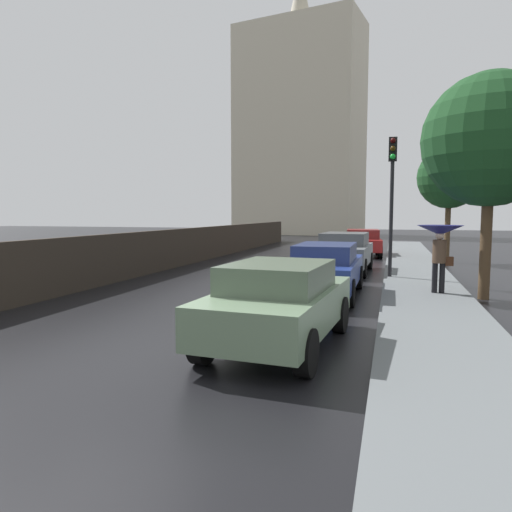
{
  "coord_description": "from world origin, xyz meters",
  "views": [
    {
      "loc": [
        4.22,
        -5.97,
        2.21
      ],
      "look_at": [
        1.19,
        4.42,
        1.22
      ],
      "focal_mm": 32.76,
      "sensor_mm": 36.0,
      "label": 1
    }
  ],
  "objects_px": {
    "car_grey_far_ahead": "(344,251)",
    "street_tree_near": "(449,178)",
    "car_blue_near_kerb": "(326,268)",
    "car_green_mid_road": "(279,302)",
    "street_tree_mid": "(490,141)",
    "car_red_behind_camera": "(363,242)",
    "traffic_light": "(392,181)",
    "pedestrian_with_umbrella_near": "(440,237)"
  },
  "relations": [
    {
      "from": "car_grey_far_ahead",
      "to": "car_red_behind_camera",
      "type": "height_order",
      "value": "car_grey_far_ahead"
    },
    {
      "from": "car_blue_near_kerb",
      "to": "traffic_light",
      "type": "distance_m",
      "value": 4.52
    },
    {
      "from": "street_tree_near",
      "to": "car_green_mid_road",
      "type": "bearing_deg",
      "value": -105.4
    },
    {
      "from": "car_blue_near_kerb",
      "to": "pedestrian_with_umbrella_near",
      "type": "xyz_separation_m",
      "value": [
        2.86,
        0.5,
        0.84
      ]
    },
    {
      "from": "car_green_mid_road",
      "to": "car_red_behind_camera",
      "type": "bearing_deg",
      "value": 93.19
    },
    {
      "from": "car_grey_far_ahead",
      "to": "traffic_light",
      "type": "distance_m",
      "value": 3.47
    },
    {
      "from": "street_tree_near",
      "to": "street_tree_mid",
      "type": "distance_m",
      "value": 9.34
    },
    {
      "from": "street_tree_mid",
      "to": "car_grey_far_ahead",
      "type": "bearing_deg",
      "value": 131.5
    },
    {
      "from": "car_blue_near_kerb",
      "to": "street_tree_near",
      "type": "height_order",
      "value": "street_tree_near"
    },
    {
      "from": "car_red_behind_camera",
      "to": "street_tree_near",
      "type": "bearing_deg",
      "value": -35.96
    },
    {
      "from": "traffic_light",
      "to": "car_blue_near_kerb",
      "type": "bearing_deg",
      "value": -115.51
    },
    {
      "from": "car_grey_far_ahead",
      "to": "street_tree_mid",
      "type": "distance_m",
      "value": 6.87
    },
    {
      "from": "traffic_light",
      "to": "pedestrian_with_umbrella_near",
      "type": "bearing_deg",
      "value": -67.06
    },
    {
      "from": "car_blue_near_kerb",
      "to": "car_grey_far_ahead",
      "type": "bearing_deg",
      "value": 90.54
    },
    {
      "from": "car_grey_far_ahead",
      "to": "pedestrian_with_umbrella_near",
      "type": "bearing_deg",
      "value": -56.56
    },
    {
      "from": "car_grey_far_ahead",
      "to": "traffic_light",
      "type": "bearing_deg",
      "value": -45.44
    },
    {
      "from": "car_blue_near_kerb",
      "to": "car_green_mid_road",
      "type": "bearing_deg",
      "value": -90.94
    },
    {
      "from": "car_grey_far_ahead",
      "to": "street_tree_near",
      "type": "height_order",
      "value": "street_tree_near"
    },
    {
      "from": "car_blue_near_kerb",
      "to": "car_grey_far_ahead",
      "type": "height_order",
      "value": "car_grey_far_ahead"
    },
    {
      "from": "car_grey_far_ahead",
      "to": "street_tree_near",
      "type": "xyz_separation_m",
      "value": [
        4.08,
        4.8,
        2.99
      ]
    },
    {
      "from": "pedestrian_with_umbrella_near",
      "to": "traffic_light",
      "type": "bearing_deg",
      "value": 109.27
    },
    {
      "from": "traffic_light",
      "to": "street_tree_mid",
      "type": "xyz_separation_m",
      "value": [
        2.35,
        -2.73,
        0.78
      ]
    },
    {
      "from": "car_red_behind_camera",
      "to": "car_green_mid_road",
      "type": "bearing_deg",
      "value": -95.52
    },
    {
      "from": "car_blue_near_kerb",
      "to": "car_grey_far_ahead",
      "type": "xyz_separation_m",
      "value": [
        -0.04,
        5.21,
        0.04
      ]
    },
    {
      "from": "car_blue_near_kerb",
      "to": "car_red_behind_camera",
      "type": "height_order",
      "value": "car_blue_near_kerb"
    },
    {
      "from": "car_blue_near_kerb",
      "to": "pedestrian_with_umbrella_near",
      "type": "bearing_deg",
      "value": 10.0
    },
    {
      "from": "car_green_mid_road",
      "to": "car_grey_far_ahead",
      "type": "relative_size",
      "value": 0.98
    },
    {
      "from": "car_green_mid_road",
      "to": "car_red_behind_camera",
      "type": "relative_size",
      "value": 0.96
    },
    {
      "from": "car_green_mid_road",
      "to": "street_tree_near",
      "type": "distance_m",
      "value": 15.86
    },
    {
      "from": "car_grey_far_ahead",
      "to": "pedestrian_with_umbrella_near",
      "type": "xyz_separation_m",
      "value": [
        2.9,
        -4.72,
        0.8
      ]
    },
    {
      "from": "street_tree_mid",
      "to": "car_green_mid_road",
      "type": "bearing_deg",
      "value": -125.66
    },
    {
      "from": "car_grey_far_ahead",
      "to": "car_red_behind_camera",
      "type": "distance_m",
      "value": 7.15
    },
    {
      "from": "traffic_light",
      "to": "street_tree_mid",
      "type": "relative_size",
      "value": 0.79
    },
    {
      "from": "street_tree_near",
      "to": "street_tree_mid",
      "type": "height_order",
      "value": "street_tree_mid"
    },
    {
      "from": "car_green_mid_road",
      "to": "car_red_behind_camera",
      "type": "distance_m",
      "value": 17.35
    },
    {
      "from": "pedestrian_with_umbrella_near",
      "to": "traffic_light",
      "type": "xyz_separation_m",
      "value": [
        -1.23,
        2.91,
        1.65
      ]
    },
    {
      "from": "car_green_mid_road",
      "to": "car_grey_far_ahead",
      "type": "xyz_separation_m",
      "value": [
        0.06,
        10.21,
        0.04
      ]
    },
    {
      "from": "street_tree_near",
      "to": "car_grey_far_ahead",
      "type": "bearing_deg",
      "value": -130.35
    },
    {
      "from": "car_red_behind_camera",
      "to": "traffic_light",
      "type": "xyz_separation_m",
      "value": [
        1.41,
        -8.95,
        2.51
      ]
    },
    {
      "from": "car_green_mid_road",
      "to": "street_tree_mid",
      "type": "relative_size",
      "value": 0.69
    },
    {
      "from": "traffic_light",
      "to": "street_tree_mid",
      "type": "distance_m",
      "value": 3.69
    },
    {
      "from": "street_tree_near",
      "to": "street_tree_mid",
      "type": "bearing_deg",
      "value": -90.4
    }
  ]
}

